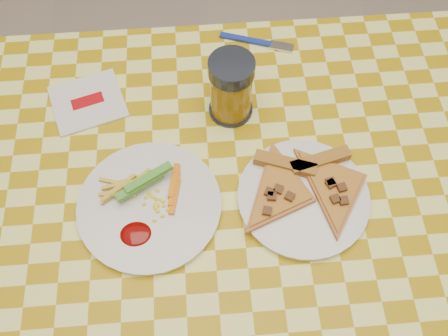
{
  "coord_description": "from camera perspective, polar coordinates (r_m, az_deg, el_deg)",
  "views": [
    {
      "loc": [
        -0.06,
        -0.35,
        1.54
      ],
      "look_at": [
        -0.03,
        0.07,
        0.78
      ],
      "focal_mm": 40.0,
      "sensor_mm": 36.0,
      "label": 1
    }
  ],
  "objects": [
    {
      "name": "table",
      "position": [
        0.93,
        1.91,
        -6.61
      ],
      "size": [
        1.28,
        0.88,
        0.76
      ],
      "color": "silver",
      "rests_on": "ground"
    },
    {
      "name": "fork",
      "position": [
        1.08,
        3.82,
        14.2
      ],
      "size": [
        0.15,
        0.07,
        0.01
      ],
      "rotation": [
        0.0,
        0.0,
        -0.33
      ],
      "color": "#162B97",
      "rests_on": "table"
    },
    {
      "name": "napkin",
      "position": [
        1.01,
        -15.3,
        7.3
      ],
      "size": [
        0.16,
        0.16,
        0.01
      ],
      "rotation": [
        0.0,
        0.0,
        0.29
      ],
      "color": "white",
      "rests_on": "table"
    },
    {
      "name": "ground",
      "position": [
        1.59,
        1.17,
        -16.08
      ],
      "size": [
        8.0,
        8.0,
        0.0
      ],
      "primitive_type": "plane",
      "color": "#BBA796",
      "rests_on": "ground"
    },
    {
      "name": "plate_left",
      "position": [
        0.87,
        -8.49,
        -4.33
      ],
      "size": [
        0.31,
        0.31,
        0.01
      ],
      "primitive_type": "cylinder",
      "rotation": [
        0.0,
        0.0,
        -0.32
      ],
      "color": "white",
      "rests_on": "table"
    },
    {
      "name": "plate_right",
      "position": [
        0.88,
        9.03,
        -3.42
      ],
      "size": [
        0.24,
        0.24,
        0.01
      ],
      "primitive_type": "cylinder",
      "rotation": [
        0.0,
        0.0,
        0.09
      ],
      "color": "white",
      "rests_on": "table"
    },
    {
      "name": "drink_glass",
      "position": [
        0.92,
        0.82,
        9.07
      ],
      "size": [
        0.08,
        0.08,
        0.14
      ],
      "color": "black",
      "rests_on": "table"
    },
    {
      "name": "fries_veggies",
      "position": [
        0.86,
        -9.2,
        -3.06
      ],
      "size": [
        0.16,
        0.15,
        0.04
      ],
      "color": "gold",
      "rests_on": "plate_left"
    },
    {
      "name": "pizza_slices",
      "position": [
        0.87,
        9.22,
        -2.04
      ],
      "size": [
        0.29,
        0.25,
        0.02
      ],
      "color": "#C0783B",
      "rests_on": "plate_right"
    }
  ]
}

